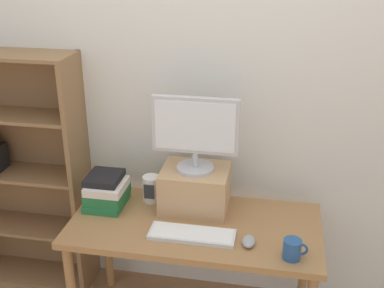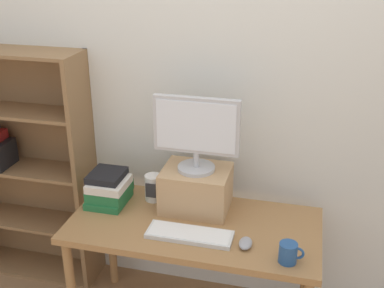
# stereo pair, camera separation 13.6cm
# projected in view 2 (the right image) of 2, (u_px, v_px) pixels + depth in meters

# --- Properties ---
(back_wall) EXTENTS (7.00, 0.08, 2.60)m
(back_wall) POSITION_uv_depth(u_px,v_px,m) (214.00, 90.00, 2.70)
(back_wall) COLOR silver
(back_wall) RESTS_ON ground_plane
(desk) EXTENTS (1.31, 0.64, 0.71)m
(desk) POSITION_uv_depth(u_px,v_px,m) (194.00, 236.00, 2.56)
(desk) COLOR #9E7042
(desk) RESTS_ON ground_plane
(bookshelf_unit) EXTENTS (0.85, 0.28, 1.51)m
(bookshelf_unit) POSITION_uv_depth(u_px,v_px,m) (22.00, 164.00, 3.03)
(bookshelf_unit) COLOR olive
(bookshelf_unit) RESTS_ON ground_plane
(riser_box) EXTENTS (0.36, 0.29, 0.23)m
(riser_box) POSITION_uv_depth(u_px,v_px,m) (196.00, 189.00, 2.62)
(riser_box) COLOR tan
(riser_box) RESTS_ON desk
(computer_monitor) EXTENTS (0.45, 0.20, 0.40)m
(computer_monitor) POSITION_uv_depth(u_px,v_px,m) (196.00, 132.00, 2.49)
(computer_monitor) COLOR #B7B7BA
(computer_monitor) RESTS_ON riser_box
(keyboard) EXTENTS (0.43, 0.15, 0.02)m
(keyboard) POSITION_uv_depth(u_px,v_px,m) (190.00, 234.00, 2.40)
(keyboard) COLOR silver
(keyboard) RESTS_ON desk
(computer_mouse) EXTENTS (0.06, 0.10, 0.04)m
(computer_mouse) POSITION_uv_depth(u_px,v_px,m) (246.00, 243.00, 2.32)
(computer_mouse) COLOR #99999E
(computer_mouse) RESTS_ON desk
(book_stack) EXTENTS (0.21, 0.25, 0.18)m
(book_stack) POSITION_uv_depth(u_px,v_px,m) (109.00, 189.00, 2.69)
(book_stack) COLOR #236B38
(book_stack) RESTS_ON desk
(coffee_mug) EXTENTS (0.12, 0.09, 0.10)m
(coffee_mug) POSITION_uv_depth(u_px,v_px,m) (289.00, 253.00, 2.20)
(coffee_mug) COLOR #234C84
(coffee_mug) RESTS_ON desk
(desk_speaker) EXTENTS (0.10, 0.10, 0.15)m
(desk_speaker) POSITION_uv_depth(u_px,v_px,m) (153.00, 188.00, 2.72)
(desk_speaker) COLOR silver
(desk_speaker) RESTS_ON desk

